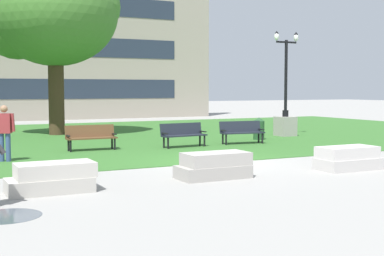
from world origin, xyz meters
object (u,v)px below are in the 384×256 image
at_px(park_bench_near_right, 242,131).
at_px(person_bystander_near_lawn, 4,130).
at_px(park_bench_near_left, 91,136).
at_px(park_bench_far_right, 183,133).
at_px(concrete_block_right, 348,158).
at_px(lamp_post_center, 285,115).
at_px(concrete_block_left, 214,166).
at_px(concrete_block_center, 52,178).
at_px(trash_bin, 259,128).

xyz_separation_m(park_bench_near_right, person_bystander_near_lawn, (-9.21, -1.24, 0.44)).
height_order(park_bench_near_left, park_bench_far_right, same).
bearing_deg(park_bench_near_right, concrete_block_right, -97.79).
bearing_deg(person_bystander_near_lawn, park_bench_near_right, 7.68).
bearing_deg(person_bystander_near_lawn, lamp_post_center, 14.55).
bearing_deg(concrete_block_left, park_bench_far_right, 70.74).
bearing_deg(person_bystander_near_lawn, concrete_block_center, -87.24).
xyz_separation_m(park_bench_near_right, lamp_post_center, (3.72, 2.11, 0.47)).
bearing_deg(trash_bin, concrete_block_right, -107.30).
bearing_deg(concrete_block_right, person_bystander_near_lawn, 144.76).
relative_size(concrete_block_right, park_bench_near_left, 1.00).
bearing_deg(concrete_block_left, concrete_block_center, -179.54).
distance_m(concrete_block_center, trash_bin, 13.12).
distance_m(concrete_block_right, lamp_post_center, 10.33).
distance_m(park_bench_far_right, lamp_post_center, 6.72).
bearing_deg(park_bench_far_right, park_bench_near_right, 0.89).
relative_size(concrete_block_left, concrete_block_right, 1.01).
height_order(park_bench_near_left, lamp_post_center, lamp_post_center).
height_order(concrete_block_center, lamp_post_center, lamp_post_center).
height_order(concrete_block_center, person_bystander_near_lawn, person_bystander_near_lawn).
bearing_deg(park_bench_near_right, park_bench_far_right, -179.11).
distance_m(concrete_block_left, trash_bin, 10.16).
xyz_separation_m(concrete_block_center, trash_bin, (10.54, 7.81, 0.20)).
distance_m(park_bench_near_left, park_bench_far_right, 3.46).
xyz_separation_m(lamp_post_center, person_bystander_near_lawn, (-12.93, -3.36, -0.03)).
xyz_separation_m(concrete_block_center, concrete_block_right, (7.98, -0.40, 0.00)).
distance_m(park_bench_near_right, lamp_post_center, 4.30).
bearing_deg(concrete_block_right, park_bench_near_left, 123.94).
xyz_separation_m(trash_bin, person_bystander_near_lawn, (-10.80, -2.38, 0.48)).
height_order(concrete_block_center, park_bench_near_left, park_bench_near_left).
height_order(concrete_block_right, park_bench_near_right, park_bench_near_right).
bearing_deg(park_bench_near_right, park_bench_near_left, 175.46).
xyz_separation_m(lamp_post_center, trash_bin, (-2.13, -0.98, -0.51)).
bearing_deg(trash_bin, concrete_block_center, -143.46).
bearing_deg(lamp_post_center, park_bench_near_right, -150.40).
height_order(concrete_block_center, park_bench_far_right, park_bench_far_right).
bearing_deg(lamp_post_center, concrete_block_left, -134.69).
height_order(lamp_post_center, person_bystander_near_lawn, lamp_post_center).
relative_size(park_bench_near_right, park_bench_far_right, 1.00).
distance_m(concrete_block_left, person_bystander_near_lawn, 6.92).
relative_size(concrete_block_center, park_bench_near_right, 1.00).
height_order(park_bench_near_right, lamp_post_center, lamp_post_center).
xyz_separation_m(park_bench_far_right, person_bystander_near_lawn, (-6.58, -1.20, 0.44)).
bearing_deg(concrete_block_center, concrete_block_left, 0.46).
relative_size(concrete_block_right, lamp_post_center, 0.37).
bearing_deg(park_bench_near_right, trash_bin, 35.60).
xyz_separation_m(concrete_block_right, park_bench_near_right, (0.97, 7.07, 0.23)).
bearing_deg(park_bench_near_right, concrete_block_left, -126.64).
xyz_separation_m(concrete_block_right, trash_bin, (2.56, 8.21, 0.20)).
height_order(concrete_block_right, trash_bin, trash_bin).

